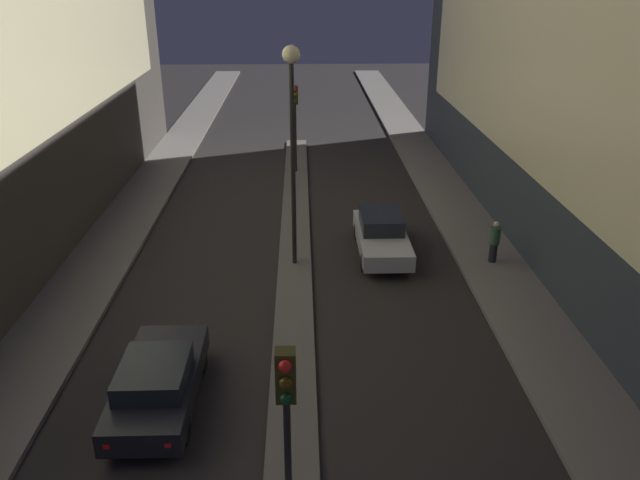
% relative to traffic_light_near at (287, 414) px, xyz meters
% --- Properties ---
extents(median_strip, '(1.17, 31.34, 0.13)m').
position_rel_traffic_light_near_xyz_m(median_strip, '(0.00, 13.71, -3.27)').
color(median_strip, '#56544F').
rests_on(median_strip, ground).
extents(traffic_light_near, '(0.32, 0.42, 4.36)m').
position_rel_traffic_light_near_xyz_m(traffic_light_near, '(0.00, 0.00, 0.00)').
color(traffic_light_near, black).
rests_on(traffic_light_near, median_strip).
extents(traffic_light_mid, '(0.32, 0.42, 4.36)m').
position_rel_traffic_light_near_xyz_m(traffic_light_mid, '(0.00, 23.01, 0.00)').
color(traffic_light_mid, black).
rests_on(traffic_light_mid, median_strip).
extents(street_lamp, '(0.57, 0.57, 7.46)m').
position_rel_traffic_light_near_xyz_m(street_lamp, '(0.00, 12.15, 2.17)').
color(street_lamp, black).
rests_on(street_lamp, median_strip).
extents(car_left_lane, '(1.81, 4.35, 1.40)m').
position_rel_traffic_light_near_xyz_m(car_left_lane, '(-3.20, 4.44, -2.61)').
color(car_left_lane, black).
rests_on(car_left_lane, ground).
extents(car_right_lane, '(1.75, 4.50, 1.48)m').
position_rel_traffic_light_near_xyz_m(car_right_lane, '(3.20, 13.13, -2.58)').
color(car_right_lane, '#B2B2B7').
rests_on(car_right_lane, ground).
extents(pedestrian_on_right_sidewalk, '(0.37, 0.37, 1.53)m').
position_rel_traffic_light_near_xyz_m(pedestrian_on_right_sidewalk, '(7.04, 11.96, -2.38)').
color(pedestrian_on_right_sidewalk, black).
rests_on(pedestrian_on_right_sidewalk, sidewalk_right).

